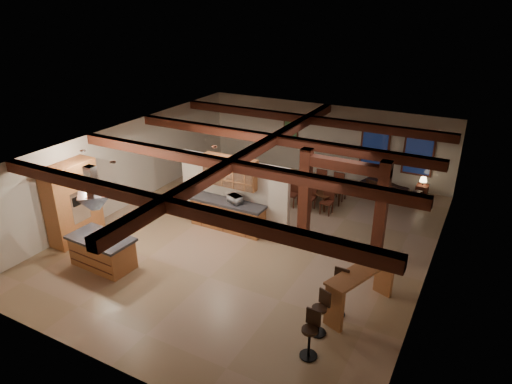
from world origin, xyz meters
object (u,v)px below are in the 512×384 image
Objects in this scene: kitchen_island at (103,251)px; dining_table at (316,195)px; sofa at (391,189)px; bar_counter at (361,283)px.

dining_table is (3.58, 6.59, -0.17)m from kitchen_island.
bar_counter is at bearing 114.16° from sofa.
kitchen_island is 0.87× the size of sofa.
kitchen_island is 7.50m from dining_table.
bar_counter reaches higher than sofa.
dining_table is 0.75× the size of bar_counter.
dining_table is 0.77× the size of sofa.
dining_table is 2.84m from sofa.
kitchen_island is 1.14× the size of dining_table.
sofa is at bearing 55.39° from kitchen_island.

